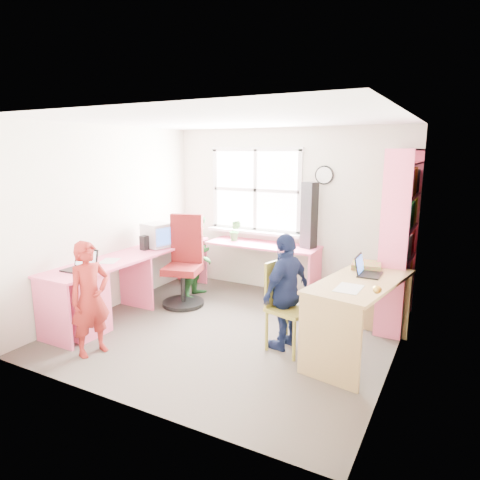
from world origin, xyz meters
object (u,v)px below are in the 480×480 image
Objects in this scene: right_desk at (360,301)px; person_red at (90,298)px; cd_tower at (309,215)px; l_desk at (126,285)px; laptop_left at (82,265)px; potted_plant at (235,231)px; laptop_right at (366,270)px; person_green at (199,256)px; swivel_chair at (184,266)px; crt_monitor at (157,235)px; bookshelf at (399,243)px; wooden_chair at (285,302)px; person_navy at (286,292)px.

right_desk is 2.75m from person_red.
l_desk is at bearing -115.06° from cd_tower.
potted_plant is (0.78, 2.21, 0.10)m from laptop_left.
laptop_right is 0.25× the size of person_red.
right_desk is 1.64× the size of cd_tower.
person_green is (0.47, 1.68, -0.20)m from laptop_left.
laptop_left is (-0.47, -1.33, 0.28)m from swivel_chair.
swivel_chair is at bearing 15.12° from person_red.
cd_tower reaches higher than crt_monitor.
bookshelf is 1.29m from cd_tower.
wooden_chair is at bearing -36.35° from swivel_chair.
cd_tower is at bearing -155.79° from person_navy.
laptop_right is at bearing -44.91° from person_red.
cd_tower is (1.90, 2.29, 0.40)m from laptop_left.
laptop_right is at bearing -21.81° from swivel_chair.
swivel_chair reaches higher than l_desk.
person_navy is (-0.73, -0.17, 0.03)m from right_desk.
swivel_chair is 1.28× the size of wooden_chair.
swivel_chair is (0.29, 0.82, 0.07)m from l_desk.
swivel_chair is at bearing -127.17° from cd_tower.
swivel_chair is 1.34× the size of cd_tower.
person_green is at bearing 76.06° from l_desk.
crt_monitor is at bearing 86.40° from laptop_left.
right_desk is 0.71× the size of bookshelf.
person_red is (0.49, -0.35, -0.21)m from laptop_left.
cd_tower is (1.43, 0.96, 0.68)m from swivel_chair.
right_desk is at bearing 8.06° from l_desk.
bookshelf is at bearing 29.97° from laptop_left.
l_desk is at bearing 101.55° from laptop_right.
person_navy is (2.03, 0.22, 0.17)m from l_desk.
right_desk is 1.84m from cd_tower.
person_green is (-2.47, 0.79, 0.01)m from right_desk.
laptop_left is at bearing 68.80° from person_red.
right_desk is 3.08m from laptop_left.
bookshelf is 6.64× the size of potted_plant.
bookshelf is at bearing 68.30° from wooden_chair.
laptop_left is at bearing -147.76° from bookshelf.
person_red is at bearing -44.70° from person_navy.
laptop_right is at bearing 18.26° from laptop_left.
laptop_right is 0.33× the size of cd_tower.
bookshelf is 2.78m from swivel_chair.
wooden_chair is 3.16× the size of laptop_right.
right_desk is at bearing 29.35° from wooden_chair.
bookshelf is 3.71m from laptop_left.
crt_monitor reaches higher than laptop_left.
potted_plant is 2.60m from person_red.
wooden_chair is 1.05× the size of cd_tower.
person_red is 1.00× the size of person_green.
person_navy reaches higher than wooden_chair.
potted_plant is at bearing 54.14° from swivel_chair.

